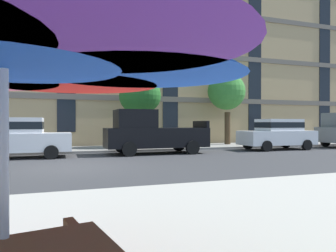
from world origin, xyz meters
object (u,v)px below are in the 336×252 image
Objects in this scene: street_tree_middle at (140,94)px; patio_umbrella at (4,30)px; street_tree_right at (226,92)px; pickup_black at (152,133)px; sedan_white at (17,137)px; sedan_white_midblock at (278,133)px.

patio_umbrella is at bearing -107.15° from street_tree_middle.
pickup_black is at bearing -150.06° from street_tree_right.
patio_umbrella is at bearing -83.53° from sedan_white.
patio_umbrella is at bearing -123.90° from street_tree_right.
pickup_black reaches higher than sedan_white.
street_tree_middle reaches higher than patio_umbrella.
street_tree_middle reaches higher than sedan_white_midblock.
street_tree_middle reaches higher than sedan_white.
street_tree_middle is at bearing 157.31° from sedan_white_midblock.
sedan_white is at bearing 180.00° from sedan_white_midblock.
sedan_white is 1.28× the size of patio_umbrella.
sedan_white_midblock is 1.28× the size of patio_umbrella.
street_tree_right is (6.09, 0.51, 0.41)m from street_tree_middle.
pickup_black reaches higher than sedan_white_midblock.
street_tree_right reaches higher than patio_umbrella.
street_tree_middle reaches higher than pickup_black.
sedan_white_midblock is 0.95× the size of street_tree_middle.
street_tree_right is at bearing 29.94° from pickup_black.
patio_umbrella is (-10.97, -16.32, -1.54)m from street_tree_right.
patio_umbrella reaches higher than sedan_white_midblock.
sedan_white_midblock is 4.73m from street_tree_right.
street_tree_right is at bearing 4.80° from street_tree_middle.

